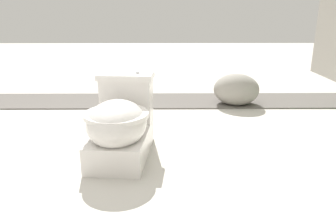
{
  "coord_description": "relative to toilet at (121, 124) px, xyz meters",
  "views": [
    {
      "loc": [
        1.9,
        0.53,
        0.93
      ],
      "look_at": [
        -0.05,
        0.55,
        0.3
      ],
      "focal_mm": 35.0,
      "sensor_mm": 36.0,
      "label": 1
    }
  ],
  "objects": [
    {
      "name": "ground_plane",
      "position": [
        0.05,
        -0.25,
        -0.22
      ],
      "size": [
        14.0,
        14.0,
        0.0
      ],
      "primitive_type": "plane",
      "color": "beige"
    },
    {
      "name": "toilet",
      "position": [
        0.0,
        0.0,
        0.0
      ],
      "size": [
        0.66,
        0.43,
        0.52
      ],
      "rotation": [
        0.0,
        0.0,
        -0.09
      ],
      "color": "white",
      "rests_on": "ground"
    },
    {
      "name": "boulder_near",
      "position": [
        -1.17,
        0.98,
        -0.07
      ],
      "size": [
        0.42,
        0.49,
        0.31
      ],
      "primitive_type": "ellipsoid",
      "rotation": [
        0.0,
        0.0,
        1.44
      ],
      "color": "gray",
      "rests_on": "ground"
    },
    {
      "name": "gravel_strip",
      "position": [
        -1.3,
        0.25,
        -0.21
      ],
      "size": [
        0.56,
        8.0,
        0.01
      ],
      "primitive_type": "cube",
      "color": "#605B56",
      "rests_on": "ground"
    }
  ]
}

